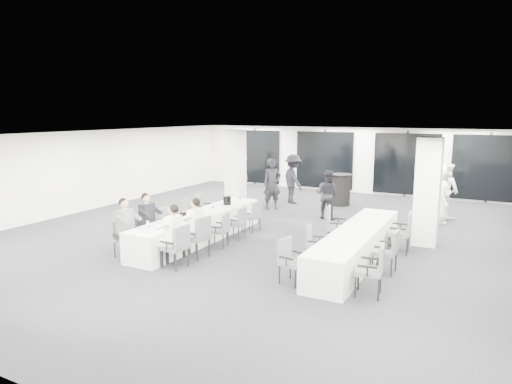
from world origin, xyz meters
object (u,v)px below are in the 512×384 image
chair_side_right_mid (389,249)px  standing_guest_g (243,170)px  chair_main_right_second (199,234)px  standing_guest_b (327,191)px  standing_guest_d (437,182)px  chair_side_right_near (374,267)px  ice_bucket_near (184,216)px  banquet_table_side (356,245)px  ice_bucket_far (227,200)px  chair_main_left_fourth (189,213)px  chair_main_left_second (145,229)px  cocktail_table (340,189)px  chair_side_left_near (290,258)px  chair_main_left_mid (167,222)px  banquet_table_main (200,227)px  chair_main_left_near (123,236)px  chair_side_right_far (403,230)px  chair_side_left_far (334,224)px  chair_main_right_far (253,215)px  standing_guest_a (272,181)px  chair_main_left_far (204,207)px  chair_side_left_mid (314,242)px  chair_main_right_near (177,244)px  standing_guest_e (438,190)px  chair_main_right_mid (221,228)px  standing_guest_h (446,187)px  standing_guest_c (293,176)px

chair_side_right_mid → standing_guest_g: standing_guest_g is taller
chair_side_right_mid → chair_main_right_second: bearing=105.7°
standing_guest_b → standing_guest_d: size_ratio=1.01×
chair_side_right_near → ice_bucket_near: 5.01m
chair_main_right_second → standing_guest_g: 10.05m
standing_guest_d → standing_guest_g: standing_guest_d is taller
banquet_table_side → ice_bucket_far: bearing=165.1°
chair_main_left_fourth → ice_bucket_far: ice_bucket_far is taller
chair_main_left_second → ice_bucket_far: ice_bucket_far is taller
cocktail_table → chair_side_right_mid: (3.14, -6.68, -0.05)m
banquet_table_side → chair_main_left_fourth: chair_main_left_fourth is taller
chair_side_left_near → standing_guest_g: 11.68m
banquet_table_side → standing_guest_b: 4.41m
chair_main_left_mid → standing_guest_b: 5.39m
banquet_table_main → chair_main_left_near: chair_main_left_near is taller
chair_side_right_near → chair_side_right_far: 3.01m
chair_side_left_far → chair_side_right_near: (1.67, -2.82, -0.02)m
chair_main_right_far → standing_guest_a: size_ratio=0.43×
chair_main_left_fourth → standing_guest_g: size_ratio=0.53×
chair_side_right_far → standing_guest_b: (-2.89, 2.75, 0.32)m
chair_main_left_mid → ice_bucket_near: size_ratio=3.94×
chair_main_left_far → chair_side_left_near: (4.21, -3.17, -0.05)m
chair_main_right_far → chair_side_left_mid: chair_main_right_far is taller
chair_main_right_near → chair_side_right_far: (4.20, 3.44, 0.03)m
chair_side_right_near → standing_guest_g: bearing=32.4°
chair_main_left_mid → chair_main_left_far: chair_main_left_far is taller
standing_guest_a → standing_guest_e: (5.46, 0.48, 0.03)m
chair_side_left_far → standing_guest_b: 3.19m
chair_side_right_far → standing_guest_g: bearing=45.8°
cocktail_table → chair_main_right_near: size_ratio=1.19×
chair_main_right_near → cocktail_table: bearing=-2.4°
banquet_table_side → chair_side_right_mid: 0.98m
chair_main_right_mid → standing_guest_h: standing_guest_h is taller
chair_main_left_fourth → ice_bucket_near: 1.79m
banquet_table_main → banquet_table_side: (4.20, 0.25, 0.00)m
standing_guest_b → chair_side_right_mid: bearing=124.7°
chair_main_right_near → chair_main_left_second: bearing=67.6°
standing_guest_g → ice_bucket_far: 7.35m
chair_main_right_second → chair_side_left_mid: chair_main_right_second is taller
chair_side_left_far → standing_guest_c: bearing=-159.4°
chair_main_left_mid → standing_guest_g: standing_guest_g is taller
chair_main_left_mid → ice_bucket_near: (0.93, -0.47, 0.36)m
banquet_table_side → standing_guest_g: bearing=133.3°
chair_main_left_second → chair_main_right_second: (1.66, -0.02, 0.06)m
chair_side_left_far → standing_guest_g: 9.40m
chair_main_left_near → chair_side_right_mid: 6.12m
chair_main_right_near → chair_main_right_second: chair_main_right_second is taller
chair_main_left_second → standing_guest_d: 10.81m
cocktail_table → chair_side_right_far: (3.15, -5.08, -0.00)m
chair_main_left_near → chair_side_left_far: size_ratio=0.85×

